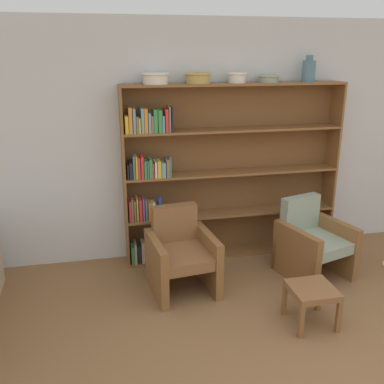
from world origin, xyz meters
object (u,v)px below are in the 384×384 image
(armchair_leather, at_px, (181,254))
(bookshelf, at_px, (213,175))
(bowl_copper, at_px, (198,77))
(footstool, at_px, (312,293))
(armchair_cushioned, at_px, (312,242))
(bowl_cream, at_px, (156,78))
(bowl_olive, at_px, (237,77))
(vase_tall, at_px, (309,70))
(bowl_sage, at_px, (269,78))

(armchair_leather, bearing_deg, bookshelf, -133.36)
(bowl_copper, height_order, footstool, bowl_copper)
(bookshelf, relative_size, bowl_copper, 9.17)
(armchair_cushioned, bearing_deg, bowl_copper, -47.20)
(bowl_copper, bearing_deg, armchair_leather, -115.83)
(armchair_leather, bearing_deg, bowl_cream, -86.13)
(bookshelf, relative_size, armchair_cushioned, 3.01)
(armchair_cushioned, xyz_separation_m, footstool, (-0.44, -0.87, -0.07))
(bowl_copper, height_order, armchair_leather, bowl_copper)
(bowl_olive, xyz_separation_m, vase_tall, (0.84, 0.00, 0.06))
(bowl_sage, distance_m, footstool, 2.37)
(bowl_copper, bearing_deg, bowl_cream, 180.00)
(bowl_cream, bearing_deg, bowl_copper, 0.00)
(bowl_cream, distance_m, bowl_sage, 1.27)
(bowl_sage, distance_m, vase_tall, 0.48)
(bowl_cream, relative_size, bowl_olive, 1.35)
(bowl_cream, height_order, armchair_leather, bowl_cream)
(bookshelf, bearing_deg, bowl_sage, -2.39)
(bowl_olive, bearing_deg, bowl_cream, 180.00)
(bookshelf, distance_m, vase_tall, 1.60)
(bowl_cream, height_order, bowl_olive, bowl_cream)
(bowl_copper, relative_size, vase_tall, 0.96)
(bookshelf, bearing_deg, armchair_cushioned, -36.44)
(vase_tall, distance_m, armchair_leather, 2.51)
(bookshelf, bearing_deg, vase_tall, -1.35)
(bowl_sage, bearing_deg, bowl_olive, 180.00)
(bookshelf, height_order, bowl_cream, bowl_cream)
(bowl_cream, height_order, bowl_sage, bowl_cream)
(bowl_olive, relative_size, bowl_sage, 0.89)
(bookshelf, xyz_separation_m, bowl_copper, (-0.19, -0.03, 1.11))
(bowl_olive, bearing_deg, bowl_copper, 180.00)
(bowl_cream, xyz_separation_m, armchair_cushioned, (1.61, -0.68, -1.74))
(armchair_cushioned, bearing_deg, bowl_cream, -39.52)
(vase_tall, height_order, armchair_leather, vase_tall)
(bookshelf, relative_size, bowl_olive, 12.02)
(bowl_olive, relative_size, armchair_leather, 0.25)
(armchair_cushioned, bearing_deg, bowl_sage, -79.77)
(bowl_sage, xyz_separation_m, armchair_cushioned, (0.34, -0.68, -1.72))
(footstool, bearing_deg, armchair_leather, 140.01)
(bowl_copper, xyz_separation_m, armchair_leather, (-0.33, -0.68, -1.74))
(bowl_copper, relative_size, bowl_olive, 1.31)
(bowl_cream, relative_size, bowl_copper, 1.03)
(bookshelf, distance_m, bowl_copper, 1.13)
(bowl_copper, bearing_deg, bookshelf, 7.56)
(bowl_cream, xyz_separation_m, bowl_sage, (1.26, 0.00, -0.02))
(bowl_copper, distance_m, armchair_leather, 1.89)
(bowl_cream, relative_size, vase_tall, 0.99)
(armchair_leather, distance_m, armchair_cushioned, 1.48)
(bowl_copper, xyz_separation_m, footstool, (0.71, -1.55, -1.81))
(bowl_sage, distance_m, armchair_cushioned, 1.88)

